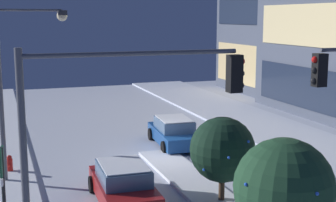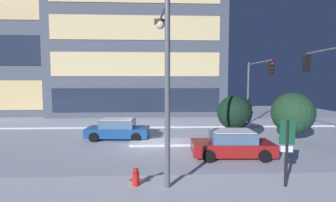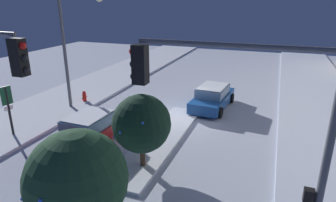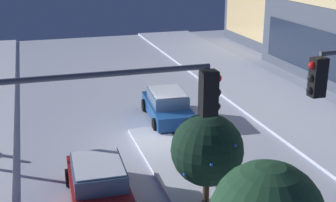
% 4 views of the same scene
% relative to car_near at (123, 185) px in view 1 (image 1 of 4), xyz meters
% --- Properties ---
extents(ground, '(52.00, 52.00, 0.00)m').
position_rel_car_near_xyz_m(ground, '(-4.59, 2.92, -0.71)').
color(ground, silver).
extents(curb_strip_far, '(52.00, 5.20, 0.14)m').
position_rel_car_near_xyz_m(curb_strip_far, '(-4.59, 11.30, -0.64)').
color(curb_strip_far, silver).
rests_on(curb_strip_far, ground).
extents(median_strip, '(9.00, 1.80, 0.14)m').
position_rel_car_near_xyz_m(median_strip, '(-1.46, 3.20, -0.64)').
color(median_strip, silver).
rests_on(median_strip, ground).
extents(office_tower_secondary, '(13.64, 10.03, 15.81)m').
position_rel_car_near_xyz_m(office_tower_secondary, '(-20.17, 21.31, 7.19)').
color(office_tower_secondary, '#4C5466').
rests_on(office_tower_secondary, ground).
extents(car_near, '(4.57, 2.23, 1.49)m').
position_rel_car_near_xyz_m(car_near, '(0.00, 0.00, 0.00)').
color(car_near, maroon).
rests_on(car_near, ground).
extents(car_far, '(4.68, 2.35, 1.49)m').
position_rel_car_near_xyz_m(car_far, '(-7.04, 4.58, 0.00)').
color(car_far, '#19478C').
rests_on(car_far, ground).
extents(traffic_light_corner_near_right, '(0.32, 5.83, 6.12)m').
position_rel_car_near_xyz_m(traffic_light_corner_near_right, '(5.17, -1.31, 3.64)').
color(traffic_light_corner_near_right, '#565960').
rests_on(traffic_light_corner_near_right, ground).
extents(street_lamp_arched, '(0.61, 2.91, 7.22)m').
position_rel_car_near_xyz_m(street_lamp_arched, '(-3.83, -3.26, 4.03)').
color(street_lamp_arched, '#565960').
rests_on(street_lamp_arched, ground).
extents(fire_hydrant, '(0.48, 0.26, 0.84)m').
position_rel_car_near_xyz_m(fire_hydrant, '(-4.97, -3.86, -0.30)').
color(fire_hydrant, red).
rests_on(fire_hydrant, ground).
extents(parking_info_sign, '(0.55, 0.16, 2.72)m').
position_rel_car_near_xyz_m(parking_info_sign, '(0.80, -4.16, 1.03)').
color(parking_info_sign, black).
rests_on(parking_info_sign, ground).
extents(decorated_tree_median, '(2.41, 2.39, 3.25)m').
position_rel_car_near_xyz_m(decorated_tree_median, '(1.22, 3.41, 1.33)').
color(decorated_tree_median, '#473323').
rests_on(decorated_tree_median, ground).
extents(decorated_tree_left_of_median, '(2.91, 2.88, 3.45)m').
position_rel_car_near_xyz_m(decorated_tree_left_of_median, '(5.32, 3.35, 1.30)').
color(decorated_tree_left_of_median, '#473323').
rests_on(decorated_tree_left_of_median, ground).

